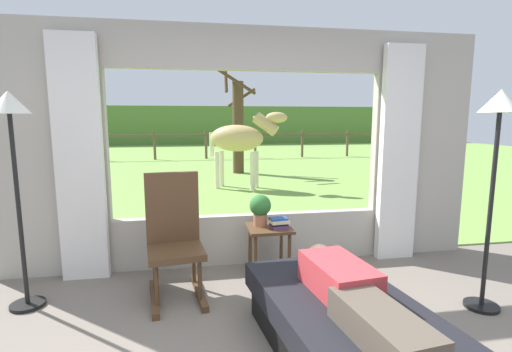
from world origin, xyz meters
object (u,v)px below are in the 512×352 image
recliner_sofa (346,331)px  rocking_chair (174,237)px  side_table (269,236)px  book_stack (279,223)px  horse (240,139)px  floor_lamp_left (12,135)px  floor_lamp_right (498,134)px  pasture_tree (238,124)px  potted_plant (260,208)px  reclining_person (350,291)px

recliner_sofa → rocking_chair: (-1.14, 1.20, 0.33)m
side_table → book_stack: bearing=-33.8°
book_stack → horse: 4.96m
side_table → floor_lamp_left: 2.44m
floor_lamp_left → horse: size_ratio=1.02×
floor_lamp_left → floor_lamp_right: 3.90m
floor_lamp_left → pasture_tree: 8.12m
rocking_chair → potted_plant: rocking_chair is taller
recliner_sofa → book_stack: 1.45m
horse → pasture_tree: 2.52m
book_stack → floor_lamp_right: 2.03m
side_table → floor_lamp_right: (1.66, -0.97, 1.05)m
book_stack → pasture_tree: bearing=86.0°
floor_lamp_right → pasture_tree: (-1.05, 8.32, -0.02)m
rocking_chair → floor_lamp_left: floor_lamp_left is taller
recliner_sofa → pasture_tree: bearing=80.3°
book_stack → floor_lamp_left: (-2.27, -0.22, 0.90)m
potted_plant → recliner_sofa: bearing=-79.3°
recliner_sofa → book_stack: (-0.12, 1.40, 0.35)m
recliner_sofa → rocking_chair: bearing=126.3°
recliner_sofa → potted_plant: bearing=93.6°
potted_plant → side_table: bearing=-36.9°
reclining_person → pasture_tree: (0.40, 8.86, 0.93)m
potted_plant → horse: (0.43, 4.80, 0.45)m
side_table → horse: (0.35, 4.86, 0.73)m
potted_plant → floor_lamp_left: 2.26m
side_table → recliner_sofa: bearing=-81.9°
recliner_sofa → floor_lamp_left: (-2.39, 1.18, 1.25)m
recliner_sofa → side_table: 1.49m
floor_lamp_left → side_table: bearing=7.2°
rocking_chair → floor_lamp_right: floor_lamp_right is taller
recliner_sofa → floor_lamp_left: floor_lamp_left is taller
reclining_person → horse: size_ratio=0.81×
horse → side_table: bearing=19.8°
rocking_chair → horse: size_ratio=0.63×
potted_plant → floor_lamp_right: 2.16m
side_table → potted_plant: potted_plant is taller
floor_lamp_right → reclining_person: bearing=-159.6°
rocking_chair → floor_lamp_left: bearing=173.4°
reclining_person → potted_plant: (-0.29, 1.57, 0.18)m
rocking_chair → floor_lamp_right: size_ratio=0.61×
potted_plant → floor_lamp_left: floor_lamp_left is taller
recliner_sofa → horse: 6.39m
side_table → book_stack: 0.18m
side_table → potted_plant: (-0.08, 0.06, 0.28)m
reclining_person → floor_lamp_right: 1.82m
potted_plant → pasture_tree: size_ratio=0.10×
potted_plant → floor_lamp_left: size_ratio=0.18×
potted_plant → horse: bearing=84.9°
reclining_person → pasture_tree: size_ratio=0.46×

